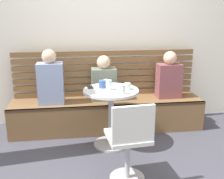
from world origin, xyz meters
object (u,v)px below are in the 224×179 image
at_px(cup_glass_short, 127,86).
at_px(phone_on_table, 90,87).
at_px(booth_bench, 108,114).
at_px(cup_ceramic_white, 107,82).
at_px(person_child_middle, 169,77).
at_px(cafe_table, 111,107).
at_px(cup_mug_blue, 102,84).
at_px(cup_water_clear, 122,89).
at_px(person_adult, 50,80).
at_px(plate_small, 100,91).
at_px(person_child_left, 104,80).
at_px(cup_glass_tall, 109,85).
at_px(white_chair, 130,140).

relative_size(cup_glass_short, phone_on_table, 0.57).
distance_m(booth_bench, cup_ceramic_white, 0.62).
bearing_deg(person_child_middle, cafe_table, -149.93).
distance_m(cup_mug_blue, cup_water_clear, 0.35).
relative_size(cup_ceramic_white, cup_mug_blue, 0.84).
height_order(person_adult, cup_water_clear, person_adult).
bearing_deg(person_adult, plate_small, -41.51).
xyz_separation_m(person_child_left, cup_glass_tall, (0.00, -0.54, 0.08)).
bearing_deg(white_chair, person_adult, 122.97).
height_order(person_adult, plate_small, person_adult).
xyz_separation_m(white_chair, cup_glass_short, (0.12, 0.79, 0.32)).
relative_size(booth_bench, cup_glass_short, 33.75).
xyz_separation_m(white_chair, cup_glass_tall, (-0.10, 0.81, 0.34)).
height_order(cafe_table, cup_water_clear, cup_water_clear).
relative_size(person_child_left, person_child_middle, 0.94).
bearing_deg(white_chair, person_child_middle, 57.97).
bearing_deg(plate_small, booth_bench, 75.42).
xyz_separation_m(cup_ceramic_white, phone_on_table, (-0.22, -0.09, -0.03)).
relative_size(cup_glass_tall, phone_on_table, 0.86).
bearing_deg(person_child_left, person_adult, -173.92).
relative_size(person_child_left, phone_on_table, 4.51).
height_order(cup_mug_blue, phone_on_table, cup_mug_blue).
bearing_deg(cafe_table, person_child_left, 93.10).
distance_m(cup_mug_blue, cup_glass_short, 0.31).
distance_m(cafe_table, person_adult, 0.92).
distance_m(person_child_middle, cup_ceramic_white, 0.99).
height_order(cup_ceramic_white, cup_mug_blue, cup_mug_blue).
relative_size(person_adult, cup_glass_short, 9.26).
bearing_deg(booth_bench, cup_glass_tall, -94.70).
relative_size(cup_mug_blue, cup_glass_short, 1.19).
bearing_deg(cafe_table, booth_bench, 88.12).
distance_m(cafe_table, phone_on_table, 0.36).
distance_m(white_chair, cup_water_clear, 0.70).
relative_size(booth_bench, phone_on_table, 19.29).
xyz_separation_m(cup_glass_tall, cup_water_clear, (0.13, -0.20, -0.01)).
bearing_deg(cup_glass_tall, cup_glass_short, -5.92).
relative_size(cup_glass_short, cup_water_clear, 0.73).
relative_size(cup_glass_tall, cup_glass_short, 1.50).
xyz_separation_m(person_child_middle, cup_ceramic_white, (-0.94, -0.31, 0.04)).
bearing_deg(cup_water_clear, phone_on_table, 136.57).
distance_m(person_adult, cup_glass_tall, 0.87).
xyz_separation_m(cup_ceramic_white, plate_small, (-0.11, -0.30, -0.03)).
xyz_separation_m(cafe_table, person_child_left, (-0.03, 0.54, 0.20)).
height_order(cup_glass_tall, phone_on_table, cup_glass_tall).
xyz_separation_m(cafe_table, person_child_middle, (0.91, 0.53, 0.22)).
relative_size(cup_glass_short, plate_small, 0.47).
height_order(person_child_left, phone_on_table, person_child_left).
distance_m(cafe_table, cup_glass_tall, 0.28).
height_order(booth_bench, cup_glass_tall, cup_glass_tall).
bearing_deg(white_chair, phone_on_table, 108.75).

